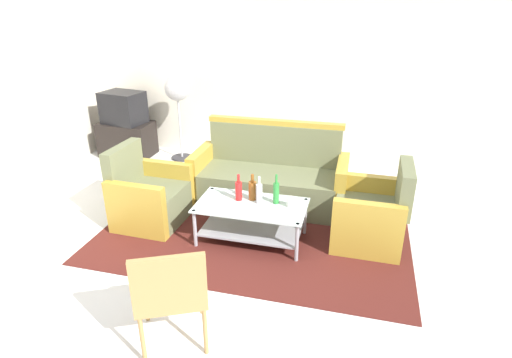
% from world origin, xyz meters
% --- Properties ---
extents(ground_plane, '(14.00, 14.00, 0.00)m').
position_xyz_m(ground_plane, '(0.00, 0.00, 0.00)').
color(ground_plane, white).
extents(wall_back, '(6.52, 0.12, 2.80)m').
position_xyz_m(wall_back, '(0.00, 3.06, 1.40)').
color(wall_back, silver).
rests_on(wall_back, ground).
extents(rug, '(3.19, 2.15, 0.01)m').
position_xyz_m(rug, '(-0.02, 0.77, 0.01)').
color(rug, '#511E19').
rests_on(rug, ground).
extents(couch, '(1.80, 0.75, 0.96)m').
position_xyz_m(couch, '(-0.02, 1.45, 0.32)').
color(couch, '#6B704C').
rests_on(couch, rug).
extents(armchair_left, '(0.72, 0.78, 0.85)m').
position_xyz_m(armchair_left, '(-1.20, 0.69, 0.29)').
color(armchair_left, '#6B704C').
rests_on(armchair_left, rug).
extents(armchair_right, '(0.71, 0.77, 0.85)m').
position_xyz_m(armchair_right, '(1.16, 0.86, 0.29)').
color(armchair_right, '#6B704C').
rests_on(armchair_right, rug).
extents(coffee_table, '(1.10, 0.60, 0.40)m').
position_xyz_m(coffee_table, '(-0.01, 0.58, 0.27)').
color(coffee_table, silver).
rests_on(coffee_table, rug).
extents(bottle_green, '(0.06, 0.06, 0.31)m').
position_xyz_m(bottle_green, '(0.22, 0.67, 0.53)').
color(bottle_green, '#2D8C38').
rests_on(bottle_green, coffee_table).
extents(bottle_red, '(0.07, 0.07, 0.28)m').
position_xyz_m(bottle_red, '(-0.16, 0.65, 0.52)').
color(bottle_red, red).
rests_on(bottle_red, coffee_table).
extents(bottle_clear, '(0.06, 0.06, 0.29)m').
position_xyz_m(bottle_clear, '(0.06, 0.63, 0.52)').
color(bottle_clear, silver).
rests_on(bottle_clear, coffee_table).
extents(bottle_brown, '(0.08, 0.08, 0.28)m').
position_xyz_m(bottle_brown, '(-0.03, 0.69, 0.52)').
color(bottle_brown, brown).
rests_on(bottle_brown, coffee_table).
extents(cup, '(0.08, 0.08, 0.10)m').
position_xyz_m(cup, '(0.37, 0.64, 0.46)').
color(cup, silver).
rests_on(cup, coffee_table).
extents(tv_stand, '(0.80, 0.50, 0.52)m').
position_xyz_m(tv_stand, '(-2.57, 2.55, 0.26)').
color(tv_stand, black).
rests_on(tv_stand, ground).
extents(television, '(0.67, 0.54, 0.48)m').
position_xyz_m(television, '(-2.57, 2.55, 0.76)').
color(television, black).
rests_on(television, tv_stand).
extents(pedestal_fan, '(0.36, 0.36, 1.27)m').
position_xyz_m(pedestal_fan, '(-1.68, 2.60, 1.01)').
color(pedestal_fan, '#2D2D33').
rests_on(pedestal_fan, ground).
extents(wicker_chair, '(0.64, 0.64, 0.84)m').
position_xyz_m(wicker_chair, '(-0.17, -0.93, 0.49)').
color(wicker_chair, '#AD844C').
rests_on(wicker_chair, ground).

